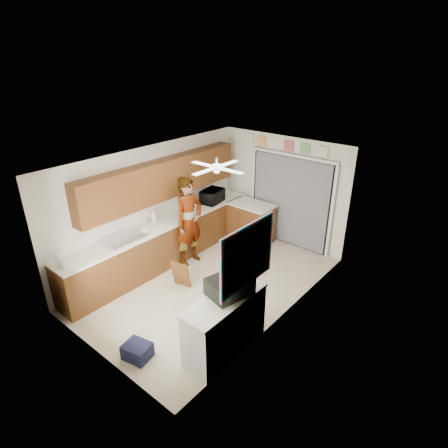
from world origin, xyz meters
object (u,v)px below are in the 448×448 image
Objects in this scene: cardboard_box at (203,336)px; microwave at (212,196)px; navy_crate at (137,351)px; man at (189,221)px; cup at (145,231)px; soap_bottle at (154,217)px; suitcase at (230,286)px; paper_towel_roll at (58,258)px; dog at (252,244)px.

microwave is at bearing 128.80° from cardboard_box.
navy_crate is 2.98m from man.
cup is at bearing 171.50° from microwave.
microwave is 2.00× the size of soap_bottle.
suitcase is 1.02m from cardboard_box.
paper_towel_roll is (-0.14, -1.70, 0.10)m from cup.
suitcase is at bearing -11.30° from cup.
dog reaches higher than navy_crate.
dog is (1.20, -0.05, -0.85)m from microwave.
navy_crate is (1.88, -2.03, -0.96)m from soap_bottle.
soap_bottle is 2.86m from cardboard_box.
navy_crate is 3.66m from dog.
dog is at bearing 49.28° from soap_bottle.
paper_towel_roll is 0.15× the size of man.
soap_bottle reaches higher than dog.
cardboard_box is at bearing -70.26° from dog.
cup is 1.71m from paper_towel_roll.
cup is at bearing 160.86° from cardboard_box.
soap_bottle is 2.11m from paper_towel_roll.
man is (0.32, 0.90, -0.03)m from cup.
paper_towel_roll reaches higher than cup.
man is (0.36, -1.14, -0.14)m from microwave.
cardboard_box is 0.71× the size of dog.
microwave reaches higher than cup.
paper_towel_roll is at bearing 168.85° from microwave.
navy_crate is (1.68, -1.62, -0.87)m from cup.
man reaches higher than dog.
soap_bottle is at bearing 91.84° from paper_towel_roll.
paper_towel_roll is 0.45× the size of dog.
suitcase is 2.97m from dog.
cardboard_box is 1.01m from navy_crate.
paper_towel_roll is 4.00m from dog.
suitcase is 2.63m from man.
soap_bottle is 0.72× the size of navy_crate.
dog is at bearing 132.64° from suitcase.
man is at bearing 161.48° from suitcase.
cup is at bearing -177.52° from suitcase.
man is at bearing 118.32° from navy_crate.
cardboard_box is 2.66m from man.
microwave is 3.63m from suitcase.
man is (0.52, 0.49, -0.12)m from soap_bottle.
cup is 0.39× the size of paper_towel_roll.
cardboard_box is (2.22, -0.77, -0.84)m from cup.
dog is (1.30, 3.69, -0.83)m from paper_towel_roll.
dog is at bearing 110.96° from cardboard_box.
dog is at bearing -101.84° from microwave.
suitcase is 0.97× the size of dog.
man is (-1.36, 2.52, 0.84)m from navy_crate.
cup is at bearing 160.61° from man.
cardboard_box is at bearing -25.92° from soap_bottle.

